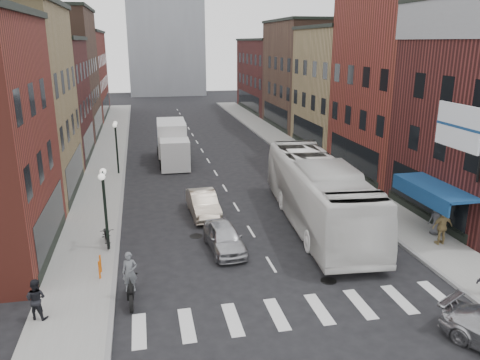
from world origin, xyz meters
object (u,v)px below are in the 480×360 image
(bike_rack, at_px, (100,267))
(ped_left_solo, at_px, (36,299))
(box_truck, at_px, (173,143))
(transit_bus, at_px, (318,193))
(billboard_sign, at_px, (460,128))
(motorcycle_rider, at_px, (130,279))
(streetlamp_far, at_px, (116,138))
(ped_right_b, at_px, (442,227))
(sedan_left_near, at_px, (224,237))
(ped_right_c, at_px, (437,219))
(sedan_left_far, at_px, (203,204))
(streetlamp_near, at_px, (104,195))
(parked_bicycle, at_px, (107,235))

(bike_rack, bearing_deg, ped_left_solo, -124.42)
(box_truck, relative_size, transit_bus, 0.58)
(billboard_sign, distance_m, motorcycle_rider, 15.78)
(streetlamp_far, relative_size, ped_right_b, 2.21)
(bike_rack, bearing_deg, transit_bus, 19.19)
(sedan_left_near, bearing_deg, ped_right_c, -7.47)
(billboard_sign, xyz_separation_m, sedan_left_far, (-10.77, 7.54, -5.42))
(bike_rack, xyz_separation_m, box_truck, (4.61, 19.76, 1.11))
(transit_bus, bearing_deg, motorcycle_rider, -143.37)
(streetlamp_far, height_order, sedan_left_far, streetlamp_far)
(bike_rack, height_order, sedan_left_far, sedan_left_far)
(streetlamp_near, relative_size, transit_bus, 0.31)
(transit_bus, relative_size, parked_bicycle, 7.36)
(sedan_left_far, bearing_deg, streetlamp_far, 115.52)
(transit_bus, xyz_separation_m, sedan_left_far, (-6.06, 2.75, -1.15))
(billboard_sign, relative_size, ped_right_b, 1.99)
(box_truck, relative_size, motorcycle_rider, 3.63)
(transit_bus, bearing_deg, billboard_sign, -40.57)
(motorcycle_rider, relative_size, transit_bus, 0.16)
(box_truck, xyz_separation_m, motorcycle_rider, (-3.27, -22.03, -0.66))
(sedan_left_near, bearing_deg, streetlamp_far, 106.43)
(box_truck, bearing_deg, transit_bus, -64.49)
(sedan_left_far, xyz_separation_m, ped_right_c, (11.51, -5.73, 0.27))
(motorcycle_rider, distance_m, sedan_left_near, 5.95)
(parked_bicycle, bearing_deg, ped_right_c, -16.72)
(box_truck, bearing_deg, sedan_left_far, -84.48)
(ped_left_solo, height_order, ped_right_b, ped_right_b)
(bike_rack, bearing_deg, billboard_sign, -2.83)
(streetlamp_near, height_order, streetlamp_far, same)
(parked_bicycle, bearing_deg, sedan_left_far, 24.06)
(sedan_left_near, bearing_deg, streetlamp_near, 165.88)
(parked_bicycle, bearing_deg, box_truck, 65.63)
(bike_rack, distance_m, motorcycle_rider, 2.67)
(sedan_left_near, xyz_separation_m, sedan_left_far, (-0.35, 5.04, 0.05))
(streetlamp_far, distance_m, ped_right_c, 23.01)
(ped_left_solo, relative_size, ped_right_c, 0.94)
(streetlamp_far, bearing_deg, streetlamp_near, -90.00)
(billboard_sign, relative_size, sedan_left_near, 0.94)
(box_truck, distance_m, sedan_left_near, 18.13)
(streetlamp_near, distance_m, ped_left_solo, 6.35)
(billboard_sign, distance_m, transit_bus, 7.96)
(bike_rack, relative_size, motorcycle_rider, 0.37)
(billboard_sign, distance_m, sedan_left_near, 12.03)
(bike_rack, relative_size, ped_right_c, 0.48)
(bike_rack, distance_m, ped_right_b, 16.43)
(billboard_sign, distance_m, bike_rack, 17.14)
(streetlamp_far, relative_size, sedan_left_near, 1.05)
(streetlamp_near, relative_size, motorcycle_rider, 1.92)
(sedan_left_near, bearing_deg, ped_right_b, -13.95)
(sedan_left_near, xyz_separation_m, ped_right_b, (10.65, -1.88, 0.41))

